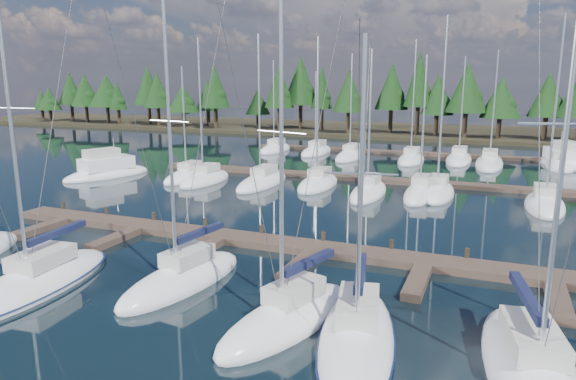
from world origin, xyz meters
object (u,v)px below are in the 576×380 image
at_px(front_sailboat_1, 37,282).
at_px(motor_yacht_right, 563,162).
at_px(front_sailboat_3, 289,318).
at_px(front_sailboat_4, 357,338).
at_px(motor_yacht_left, 107,172).
at_px(main_dock, 314,252).
at_px(front_sailboat_2, 183,279).
at_px(front_sailboat_5, 533,373).

xyz_separation_m(front_sailboat_1, motor_yacht_right, (26.78, 48.86, 0.24)).
distance_m(front_sailboat_3, front_sailboat_4, 2.98).
bearing_deg(motor_yacht_left, front_sailboat_3, -38.18).
xyz_separation_m(main_dock, front_sailboat_1, (-10.56, -9.28, 0.08)).
distance_m(front_sailboat_2, motor_yacht_left, 31.43).
height_order(front_sailboat_4, motor_yacht_left, front_sailboat_4).
relative_size(motor_yacht_left, motor_yacht_right, 0.98).
bearing_deg(front_sailboat_2, motor_yacht_right, 65.82).
relative_size(front_sailboat_2, front_sailboat_4, 1.20).
bearing_deg(front_sailboat_4, motor_yacht_right, 76.67).
bearing_deg(motor_yacht_right, front_sailboat_4, -103.33).
height_order(main_dock, front_sailboat_4, front_sailboat_4).
bearing_deg(motor_yacht_left, front_sailboat_4, -36.16).
distance_m(front_sailboat_3, front_sailboat_5, 8.86).
bearing_deg(front_sailboat_4, front_sailboat_1, -178.14).
height_order(main_dock, front_sailboat_1, front_sailboat_1).
height_order(front_sailboat_3, front_sailboat_5, front_sailboat_5).
xyz_separation_m(front_sailboat_3, front_sailboat_5, (8.84, -0.69, -0.01)).
xyz_separation_m(front_sailboat_5, motor_yacht_right, (5.56, 48.53, 0.23)).
relative_size(main_dock, front_sailboat_5, 2.89).
relative_size(front_sailboat_1, front_sailboat_2, 1.08).
height_order(main_dock, front_sailboat_2, front_sailboat_2).
distance_m(front_sailboat_2, front_sailboat_5, 15.29).
xyz_separation_m(motor_yacht_left, motor_yacht_right, (43.81, 24.71, 0.01)).
height_order(front_sailboat_2, front_sailboat_4, front_sailboat_2).
bearing_deg(front_sailboat_1, front_sailboat_5, 0.87).
bearing_deg(main_dock, front_sailboat_5, -40.03).
bearing_deg(front_sailboat_1, front_sailboat_2, 25.42).
height_order(front_sailboat_3, motor_yacht_left, front_sailboat_3).
bearing_deg(front_sailboat_5, main_dock, 139.97).
height_order(front_sailboat_1, motor_yacht_right, front_sailboat_1).
xyz_separation_m(front_sailboat_4, motor_yacht_right, (11.46, 48.36, 0.25)).
bearing_deg(front_sailboat_4, main_dock, 118.45).
height_order(front_sailboat_3, front_sailboat_4, front_sailboat_3).
xyz_separation_m(front_sailboat_4, front_sailboat_5, (5.90, -0.17, 0.02)).
bearing_deg(main_dock, front_sailboat_2, -124.72).
xyz_separation_m(main_dock, motor_yacht_right, (16.22, 39.57, 0.32)).
height_order(front_sailboat_1, front_sailboat_3, front_sailboat_1).
relative_size(front_sailboat_1, motor_yacht_right, 1.51).
xyz_separation_m(front_sailboat_3, front_sailboat_4, (2.93, -0.51, -0.03)).
xyz_separation_m(front_sailboat_2, front_sailboat_3, (6.23, -1.91, -0.00)).
xyz_separation_m(main_dock, front_sailboat_5, (10.66, -8.96, 0.09)).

